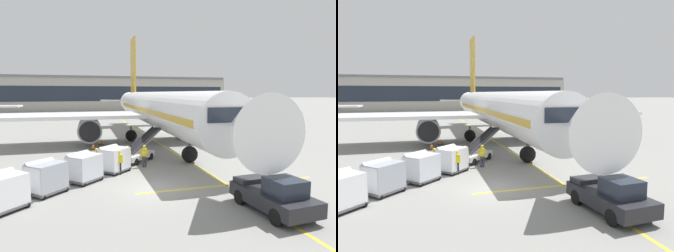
% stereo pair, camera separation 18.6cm
% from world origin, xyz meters
% --- Properties ---
extents(ground_plane, '(600.00, 600.00, 0.00)m').
position_xyz_m(ground_plane, '(0.00, 0.00, 0.00)').
color(ground_plane, gray).
extents(parked_airplane, '(34.93, 45.53, 15.11)m').
position_xyz_m(parked_airplane, '(4.67, 17.15, 3.73)').
color(parked_airplane, white).
rests_on(parked_airplane, ground).
extents(belt_loader, '(4.66, 4.82, 2.62)m').
position_xyz_m(belt_loader, '(0.41, 7.73, 0.81)').
color(belt_loader, silver).
rests_on(belt_loader, ground).
extents(baggage_cart_lead, '(2.55, 2.54, 1.91)m').
position_xyz_m(baggage_cart_lead, '(-1.93, 4.58, 1.00)').
color(baggage_cart_lead, '#515156').
rests_on(baggage_cart_lead, ground).
extents(baggage_cart_second, '(2.55, 2.54, 1.91)m').
position_xyz_m(baggage_cart_second, '(-4.07, 2.75, 1.00)').
color(baggage_cart_second, '#515156').
rests_on(baggage_cart_second, ground).
extents(baggage_cart_third, '(2.55, 2.54, 1.91)m').
position_xyz_m(baggage_cart_third, '(-6.19, 1.01, 1.00)').
color(baggage_cart_third, '#515156').
rests_on(baggage_cart_third, ground).
extents(baggage_cart_fourth, '(2.55, 2.54, 1.91)m').
position_xyz_m(baggage_cart_fourth, '(-7.96, -1.05, 1.00)').
color(baggage_cart_fourth, '#515156').
rests_on(baggage_cart_fourth, ground).
extents(pushback_tug, '(2.41, 4.54, 1.83)m').
position_xyz_m(pushback_tug, '(4.61, -5.00, 0.83)').
color(pushback_tug, '#232328').
rests_on(pushback_tug, ground).
extents(ground_crew_by_loader, '(0.55, 0.33, 1.74)m').
position_xyz_m(ground_crew_by_loader, '(-1.67, 3.79, 1.00)').
color(ground_crew_by_loader, black).
rests_on(ground_crew_by_loader, ground).
extents(ground_crew_by_carts, '(0.57, 0.29, 1.74)m').
position_xyz_m(ground_crew_by_carts, '(-3.11, 5.09, 1.00)').
color(ground_crew_by_carts, '#514C42').
rests_on(ground_crew_by_carts, ground).
extents(ground_crew_marshaller, '(0.53, 0.38, 1.74)m').
position_xyz_m(ground_crew_marshaller, '(-0.84, 5.32, 1.00)').
color(ground_crew_marshaller, '#514C42').
rests_on(ground_crew_marshaller, ground).
extents(ground_crew_wingwalker, '(0.57, 0.29, 1.74)m').
position_xyz_m(ground_crew_wingwalker, '(0.49, 5.43, 1.00)').
color(ground_crew_wingwalker, '#333847').
rests_on(ground_crew_wingwalker, ground).
extents(safety_cone_engine_keepout, '(0.56, 0.56, 0.64)m').
position_xyz_m(safety_cone_engine_keepout, '(-2.93, 14.20, 0.31)').
color(safety_cone_engine_keepout, black).
rests_on(safety_cone_engine_keepout, ground).
extents(safety_cone_wingtip, '(0.56, 0.56, 0.64)m').
position_xyz_m(safety_cone_wingtip, '(-1.91, 16.74, 0.31)').
color(safety_cone_wingtip, black).
rests_on(safety_cone_wingtip, ground).
extents(apron_guidance_line_lead_in, '(0.20, 110.00, 0.01)m').
position_xyz_m(apron_guidance_line_lead_in, '(4.47, 16.35, 0.00)').
color(apron_guidance_line_lead_in, yellow).
rests_on(apron_guidance_line_lead_in, ground).
extents(apron_guidance_line_stop_bar, '(12.00, 0.20, 0.01)m').
position_xyz_m(apron_guidance_line_stop_bar, '(4.66, -0.58, 0.00)').
color(apron_guidance_line_stop_bar, yellow).
rests_on(apron_guidance_line_stop_bar, ground).
extents(terminal_building, '(91.50, 16.53, 11.12)m').
position_xyz_m(terminal_building, '(0.39, 89.06, 5.51)').
color(terminal_building, '#A8A399').
rests_on(terminal_building, ground).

